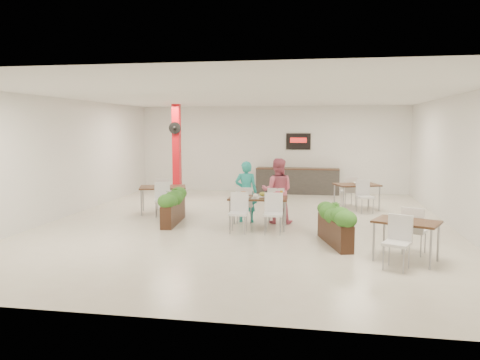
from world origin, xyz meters
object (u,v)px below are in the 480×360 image
(service_counter, at_px, (297,180))
(diner_man, at_px, (246,192))
(main_table, at_px, (258,202))
(planter_right, at_px, (335,222))
(red_column, at_px, (177,150))
(side_table_b, at_px, (357,188))
(diner_woman, at_px, (277,191))
(side_table_c, at_px, (406,228))
(planter_left, at_px, (173,204))
(side_table_a, at_px, (163,190))

(service_counter, distance_m, diner_man, 5.54)
(main_table, height_order, planter_right, main_table)
(red_column, bearing_deg, side_table_b, -10.84)
(main_table, xyz_separation_m, diner_woman, (0.41, 0.66, 0.19))
(side_table_b, bearing_deg, side_table_c, -104.25)
(diner_woman, bearing_deg, planter_left, 8.44)
(planter_left, distance_m, side_table_b, 5.56)
(main_table, height_order, diner_woman, diner_woman)
(side_table_a, bearing_deg, red_column, 81.14)
(diner_man, bearing_deg, red_column, -52.30)
(main_table, relative_size, planter_left, 0.95)
(main_table, bearing_deg, side_table_b, 50.49)
(main_table, xyz_separation_m, side_table_b, (2.55, 3.09, -0.00))
(red_column, relative_size, planter_right, 1.92)
(diner_man, xyz_separation_m, side_table_c, (3.42, -3.00, -0.17))
(service_counter, relative_size, diner_woman, 1.82)
(diner_man, relative_size, side_table_c, 0.95)
(diner_woman, bearing_deg, diner_man, -2.00)
(red_column, xyz_separation_m, planter_right, (5.14, -5.54, -1.16))
(red_column, distance_m, diner_man, 4.71)
(main_table, bearing_deg, side_table_a, 152.04)
(diner_man, xyz_separation_m, side_table_b, (2.94, 2.43, -0.15))
(side_table_c, bearing_deg, diner_man, 162.99)
(service_counter, bearing_deg, side_table_b, -57.60)
(main_table, xyz_separation_m, planter_left, (-2.19, 0.18, -0.15))
(side_table_a, bearing_deg, planter_right, -48.99)
(planter_right, distance_m, side_table_c, 1.61)
(service_counter, xyz_separation_m, diner_man, (-1.04, -5.43, 0.29))
(diner_woman, bearing_deg, side_table_c, 129.13)
(main_table, height_order, side_table_c, same)
(red_column, bearing_deg, diner_woman, -43.48)
(red_column, relative_size, side_table_b, 1.92)
(red_column, bearing_deg, service_counter, 25.00)
(planter_right, bearing_deg, side_table_c, -39.60)
(planter_left, bearing_deg, diner_man, 14.91)
(main_table, height_order, diner_man, diner_man)
(planter_left, distance_m, planter_right, 4.25)
(red_column, relative_size, main_table, 1.93)
(service_counter, bearing_deg, red_column, -155.00)
(service_counter, xyz_separation_m, planter_left, (-2.83, -5.91, -0.00))
(main_table, xyz_separation_m, side_table_a, (-2.94, 1.56, 0.00))
(planter_right, bearing_deg, side_table_a, 148.66)
(side_table_b, height_order, side_table_c, same)
(service_counter, height_order, planter_right, service_counter)
(diner_woman, bearing_deg, service_counter, -94.52)
(planter_left, relative_size, side_table_a, 1.04)
(planter_left, bearing_deg, diner_woman, 10.44)
(red_column, height_order, side_table_a, red_column)
(red_column, height_order, side_table_c, red_column)
(red_column, bearing_deg, side_table_c, -45.82)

